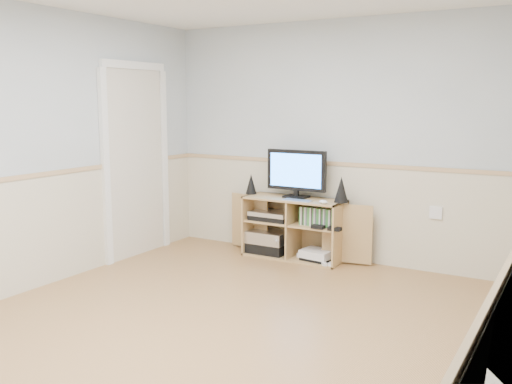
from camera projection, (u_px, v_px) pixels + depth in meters
room at (225, 164)px, 4.15m from camera, size 4.04×4.54×2.54m
media_cabinet at (296, 227)px, 6.13m from camera, size 1.68×0.40×0.65m
monitor at (296, 172)px, 6.04m from camera, size 0.67×0.18×0.51m
speaker_left at (251, 184)px, 6.31m from camera, size 0.12×0.12×0.22m
speaker_right at (341, 189)px, 5.78m from camera, size 0.14×0.14×0.26m
keyboard at (297, 201)px, 5.86m from camera, size 0.31×0.13×0.01m
mouse at (323, 202)px, 5.72m from camera, size 0.11×0.09×0.04m
av_components at (270, 235)px, 6.25m from camera, size 0.52×0.33×0.47m
game_consoles at (317, 255)px, 5.98m from camera, size 0.46×0.30×0.11m
game_cases at (318, 217)px, 5.90m from camera, size 0.38×0.13×0.19m
wall_outlet at (436, 213)px, 5.52m from camera, size 0.12×0.03×0.12m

